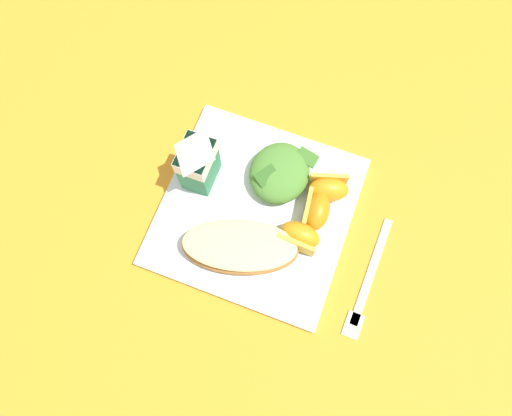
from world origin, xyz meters
name	(u,v)px	position (x,y,z in m)	size (l,w,h in m)	color
ground	(256,213)	(0.00, 0.00, 0.00)	(3.00, 3.00, 0.00)	orange
white_plate	(256,211)	(0.00, 0.00, 0.01)	(0.28, 0.28, 0.02)	silver
cheesy_pizza_bread	(238,246)	(-0.07, 0.00, 0.03)	(0.13, 0.19, 0.04)	#A87038
green_salad_pile	(280,173)	(0.06, -0.02, 0.04)	(0.10, 0.09, 0.04)	#4C8433
milk_carton	(197,161)	(0.02, 0.10, 0.08)	(0.06, 0.04, 0.11)	#2D8451
orange_wedge_front	(300,236)	(-0.02, -0.08, 0.04)	(0.04, 0.06, 0.04)	orange
orange_wedge_middle	(316,210)	(0.02, -0.09, 0.04)	(0.06, 0.04, 0.04)	orange
orange_wedge_rear	(329,188)	(0.06, -0.09, 0.04)	(0.05, 0.07, 0.04)	orange
metal_fork	(366,286)	(-0.05, -0.19, 0.00)	(0.19, 0.03, 0.01)	silver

